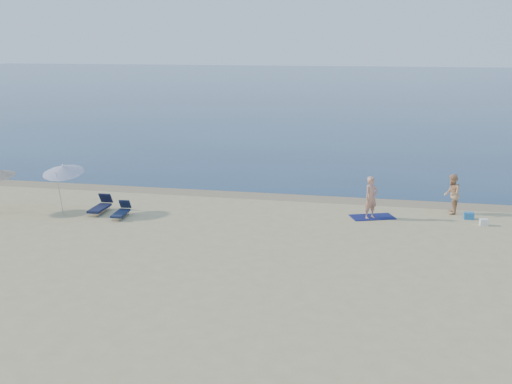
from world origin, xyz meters
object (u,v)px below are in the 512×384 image
(umbrella_near, at_px, (63,169))
(person_right, at_px, (452,194))
(person_left, at_px, (371,198))
(blue_cooler, at_px, (469,216))

(umbrella_near, bearing_deg, person_right, 9.02)
(person_left, relative_size, umbrella_near, 0.78)
(person_left, distance_m, umbrella_near, 13.50)
(person_right, bearing_deg, umbrella_near, -73.91)
(blue_cooler, bearing_deg, person_left, -171.88)
(person_left, xyz_separation_m, blue_cooler, (4.16, 0.80, -0.77))
(person_right, height_order, umbrella_near, umbrella_near)
(person_right, relative_size, umbrella_near, 0.75)
(umbrella_near, bearing_deg, blue_cooler, 6.17)
(person_left, height_order, blue_cooler, person_left)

